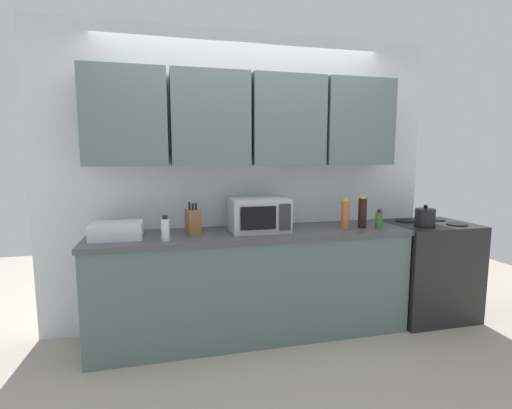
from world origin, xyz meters
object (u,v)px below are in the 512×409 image
(stove_range, at_px, (427,269))
(bottle_white_jar, at_px, (165,229))
(dish_rack, at_px, (117,230))
(knife_block, at_px, (193,221))
(kettle, at_px, (425,217))
(bottle_green_oil, at_px, (379,220))
(bottle_soy_dark, at_px, (362,213))
(bottle_spice_jar, at_px, (345,214))
(microwave, at_px, (259,214))

(stove_range, bearing_deg, bottle_white_jar, -176.39)
(dish_rack, xyz_separation_m, knife_block, (0.58, 0.01, 0.04))
(kettle, relative_size, bottle_green_oil, 1.12)
(dish_rack, bearing_deg, bottle_green_oil, -3.74)
(knife_block, height_order, bottle_soy_dark, bottle_soy_dark)
(bottle_spice_jar, height_order, bottle_white_jar, bottle_spice_jar)
(stove_range, relative_size, microwave, 1.90)
(stove_range, distance_m, bottle_spice_jar, 1.08)
(stove_range, relative_size, bottle_spice_jar, 3.39)
(microwave, height_order, knife_block, microwave)
(stove_range, xyz_separation_m, dish_rack, (-2.79, 0.02, 0.51))
(kettle, xyz_separation_m, bottle_white_jar, (-2.25, -0.01, -0.00))
(stove_range, distance_m, bottle_white_jar, 2.49)
(bottle_green_oil, relative_size, bottle_white_jar, 0.88)
(bottle_green_oil, bearing_deg, stove_range, 11.13)
(microwave, distance_m, dish_rack, 1.13)
(stove_range, bearing_deg, kettle, -140.53)
(knife_block, xyz_separation_m, bottle_spice_jar, (1.30, -0.09, 0.03))
(kettle, xyz_separation_m, bottle_green_oil, (-0.45, 0.02, -0.01))
(dish_rack, height_order, bottle_white_jar, bottle_white_jar)
(knife_block, bearing_deg, bottle_soy_dark, -3.15)
(knife_block, height_order, bottle_green_oil, knife_block)
(kettle, height_order, bottle_spice_jar, bottle_spice_jar)
(stove_range, distance_m, knife_block, 2.27)
(microwave, bearing_deg, knife_block, 179.61)
(stove_range, bearing_deg, bottle_spice_jar, -176.53)
(microwave, distance_m, knife_block, 0.55)
(stove_range, distance_m, kettle, 0.58)
(bottle_soy_dark, distance_m, bottle_white_jar, 1.69)
(dish_rack, bearing_deg, microwave, 0.56)
(stove_range, distance_m, bottle_green_oil, 0.82)
(stove_range, height_order, bottle_soy_dark, bottle_soy_dark)
(knife_block, bearing_deg, bottle_spice_jar, -3.95)
(knife_block, distance_m, bottle_green_oil, 1.59)
(kettle, height_order, bottle_soy_dark, bottle_soy_dark)
(bottle_green_oil, xyz_separation_m, bottle_soy_dark, (-0.12, 0.08, 0.06))
(bottle_green_oil, bearing_deg, knife_block, 174.37)
(microwave, height_order, bottle_soy_dark, same)
(microwave, bearing_deg, bottle_green_oil, -8.35)
(stove_range, xyz_separation_m, kettle, (-0.17, -0.14, 0.54))
(dish_rack, relative_size, bottle_white_jar, 2.00)
(bottle_spice_jar, bearing_deg, dish_rack, 177.71)
(stove_range, relative_size, kettle, 4.89)
(knife_block, bearing_deg, dish_rack, -178.55)
(stove_range, xyz_separation_m, bottle_green_oil, (-0.62, -0.12, 0.52))
(kettle, height_order, microwave, microwave)
(dish_rack, xyz_separation_m, bottle_soy_dark, (2.05, -0.07, 0.07))
(kettle, distance_m, microwave, 1.50)
(microwave, bearing_deg, dish_rack, -179.44)
(dish_rack, distance_m, bottle_white_jar, 0.40)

